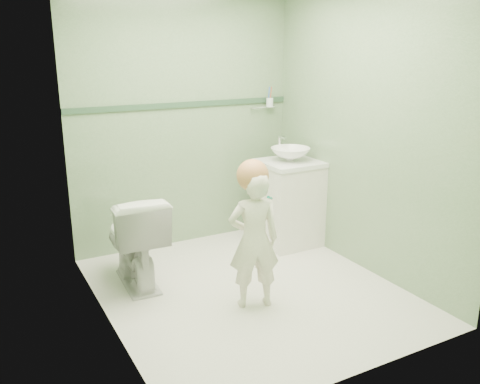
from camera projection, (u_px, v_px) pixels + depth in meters
ground at (249, 290)px, 4.09m from camera, size 2.50×2.50×0.00m
room_shell at (250, 142)px, 3.75m from camera, size 2.50×2.54×2.40m
trim_stripe at (184, 105)px, 4.76m from camera, size 2.20×0.02×0.05m
vanity at (289, 204)px, 4.95m from camera, size 0.52×0.50×0.80m
counter at (290, 163)px, 4.84m from camera, size 0.54×0.52×0.04m
basin at (290, 154)px, 4.81m from camera, size 0.37×0.37×0.13m
faucet at (280, 143)px, 4.95m from camera, size 0.03×0.13×0.18m
cup_holder at (269, 103)px, 5.13m from camera, size 0.26×0.07×0.21m
toilet at (135, 239)px, 4.12m from camera, size 0.47×0.78×0.77m
toddler at (254, 240)px, 3.73m from camera, size 0.43×0.35×1.03m
hair_cap at (253, 175)px, 3.61m from camera, size 0.23×0.23×0.23m
teal_toothbrush at (269, 197)px, 3.52m from camera, size 0.11×0.14×0.08m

